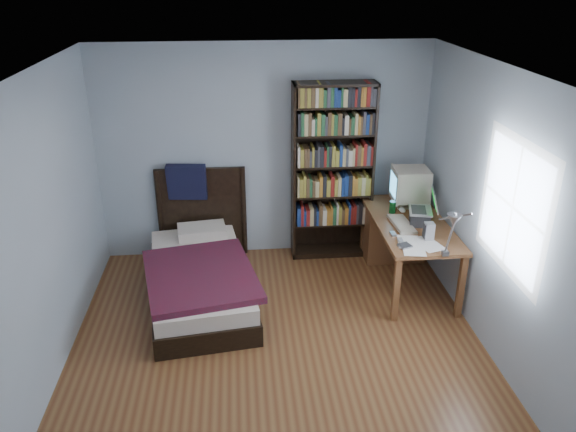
# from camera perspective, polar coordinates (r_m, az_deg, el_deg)

# --- Properties ---
(room) EXTENTS (4.20, 4.24, 2.50)m
(room) POSITION_cam_1_polar(r_m,az_deg,el_deg) (4.56, -0.66, -1.50)
(room) COLOR brown
(room) RESTS_ON ground
(desk) EXTENTS (0.75, 1.57, 0.73)m
(desk) POSITION_cam_1_polar(r_m,az_deg,el_deg) (6.63, 11.03, -1.47)
(desk) COLOR brown
(desk) RESTS_ON floor
(crt_monitor) EXTENTS (0.41, 0.38, 0.45)m
(crt_monitor) POSITION_cam_1_polar(r_m,az_deg,el_deg) (6.43, 12.23, 3.10)
(crt_monitor) COLOR #BFB59E
(crt_monitor) RESTS_ON desk
(laptop) EXTENTS (0.37, 0.35, 0.38)m
(laptop) POSITION_cam_1_polar(r_m,az_deg,el_deg) (6.06, 13.42, 0.19)
(laptop) COLOR #2D2D30
(laptop) RESTS_ON desk
(desk_lamp) EXTENTS (0.24, 0.53, 0.63)m
(desk_lamp) POSITION_cam_1_polar(r_m,az_deg,el_deg) (4.93, 16.43, -0.74)
(desk_lamp) COLOR #99999E
(desk_lamp) RESTS_ON desk
(keyboard) EXTENTS (0.21, 0.47, 0.04)m
(keyboard) POSITION_cam_1_polar(r_m,az_deg,el_deg) (6.01, 11.48, -0.80)
(keyboard) COLOR #B4AA96
(keyboard) RESTS_ON desk
(speaker) EXTENTS (0.09, 0.09, 0.18)m
(speaker) POSITION_cam_1_polar(r_m,az_deg,el_deg) (5.73, 14.13, -1.51)
(speaker) COLOR gray
(speaker) RESTS_ON desk
(soda_can) EXTENTS (0.07, 0.07, 0.13)m
(soda_can) POSITION_cam_1_polar(r_m,az_deg,el_deg) (6.28, 10.57, 0.89)
(soda_can) COLOR #07390A
(soda_can) RESTS_ON desk
(mouse) EXTENTS (0.07, 0.12, 0.04)m
(mouse) POSITION_cam_1_polar(r_m,az_deg,el_deg) (6.34, 11.54, 0.60)
(mouse) COLOR silver
(mouse) RESTS_ON desk
(phone_silver) EXTENTS (0.05, 0.10, 0.02)m
(phone_silver) POSITION_cam_1_polar(r_m,az_deg,el_deg) (5.78, 10.64, -1.79)
(phone_silver) COLOR #B8B8BD
(phone_silver) RESTS_ON desk
(phone_grey) EXTENTS (0.05, 0.10, 0.02)m
(phone_grey) POSITION_cam_1_polar(r_m,az_deg,el_deg) (5.66, 11.34, -2.43)
(phone_grey) COLOR gray
(phone_grey) RESTS_ON desk
(external_drive) EXTENTS (0.14, 0.14, 0.02)m
(external_drive) POSITION_cam_1_polar(r_m,az_deg,el_deg) (5.56, 11.79, -3.01)
(external_drive) COLOR gray
(external_drive) RESTS_ON desk
(bookshelf) EXTENTS (0.93, 0.30, 2.08)m
(bookshelf) POSITION_cam_1_polar(r_m,az_deg,el_deg) (6.51, 4.52, 4.43)
(bookshelf) COLOR black
(bookshelf) RESTS_ON floor
(bed) EXTENTS (1.29, 2.12, 1.16)m
(bed) POSITION_cam_1_polar(r_m,az_deg,el_deg) (6.04, -8.94, -5.67)
(bed) COLOR black
(bed) RESTS_ON floor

